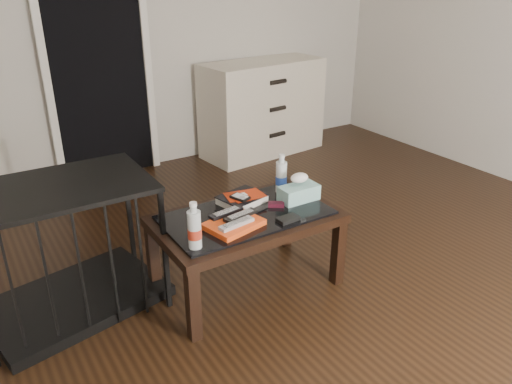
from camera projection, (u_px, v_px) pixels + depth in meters
ground at (317, 298)px, 2.81m from camera, size 5.00×5.00×0.00m
doorway at (97, 58)px, 4.10m from camera, size 0.90×0.08×2.07m
coffee_table at (246, 224)px, 2.76m from camera, size 1.00×0.60×0.46m
dresser at (262, 108)px, 4.86m from camera, size 1.25×0.62×0.90m
pet_crate at (71, 269)px, 2.66m from camera, size 1.00×0.77×0.71m
magazines at (234, 224)px, 2.60m from camera, size 0.32×0.27×0.03m
remote_silver at (236, 223)px, 2.55m from camera, size 0.21×0.08×0.02m
remote_black_front at (240, 215)px, 2.63m from camera, size 0.21×0.08×0.02m
remote_black_back at (226, 212)px, 2.66m from camera, size 0.21×0.08×0.02m
textbook at (242, 199)px, 2.86m from camera, size 0.29×0.25×0.05m
dvd_mailers at (242, 195)px, 2.85m from camera, size 0.21×0.17×0.01m
ipod at (240, 197)px, 2.80m from camera, size 0.09×0.12×0.02m
flip_phone at (276, 204)px, 2.82m from camera, size 0.10×0.09×0.02m
wallet at (288, 219)px, 2.66m from camera, size 0.12×0.08×0.02m
water_bottle_left at (194, 225)px, 2.36m from camera, size 0.07×0.07×0.24m
water_bottle_right at (281, 173)px, 2.96m from camera, size 0.08×0.08×0.24m
tissue_box at (299, 193)px, 2.88m from camera, size 0.23×0.12×0.09m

